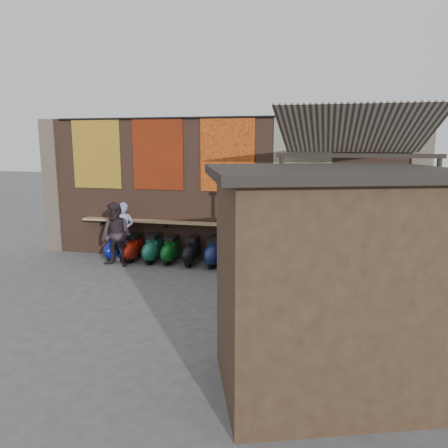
# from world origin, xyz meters

# --- Properties ---
(ground) EXTENTS (70.00, 70.00, 0.00)m
(ground) POSITION_xyz_m (0.00, 0.00, 0.00)
(ground) COLOR #474749
(ground) RESTS_ON ground
(brick_wall) EXTENTS (10.00, 0.40, 4.00)m
(brick_wall) POSITION_xyz_m (0.00, 2.70, 2.00)
(brick_wall) COLOR brown
(brick_wall) RESTS_ON ground
(pier_left) EXTENTS (0.50, 0.50, 4.00)m
(pier_left) POSITION_xyz_m (-5.20, 2.70, 2.00)
(pier_left) COLOR #4C4238
(pier_left) RESTS_ON ground
(pier_right) EXTENTS (0.50, 0.50, 4.00)m
(pier_right) POSITION_xyz_m (5.20, 2.70, 2.00)
(pier_right) COLOR #4C4238
(pier_right) RESTS_ON ground
(eating_counter) EXTENTS (8.00, 0.32, 0.05)m
(eating_counter) POSITION_xyz_m (0.00, 2.33, 1.10)
(eating_counter) COLOR #9E7A51
(eating_counter) RESTS_ON brick_wall
(shelf_box) EXTENTS (0.66, 0.29, 0.25)m
(shelf_box) POSITION_xyz_m (1.36, 2.30, 1.25)
(shelf_box) COLOR white
(shelf_box) RESTS_ON eating_counter
(tapestry_redgold) EXTENTS (1.50, 0.02, 2.00)m
(tapestry_redgold) POSITION_xyz_m (-3.60, 2.48, 3.00)
(tapestry_redgold) COLOR maroon
(tapestry_redgold) RESTS_ON brick_wall
(tapestry_sun) EXTENTS (1.50, 0.02, 2.00)m
(tapestry_sun) POSITION_xyz_m (-1.70, 2.48, 3.00)
(tapestry_sun) COLOR #B8310A
(tapestry_sun) RESTS_ON brick_wall
(tapestry_orange) EXTENTS (1.50, 0.02, 2.00)m
(tapestry_orange) POSITION_xyz_m (0.30, 2.48, 3.00)
(tapestry_orange) COLOR #B75016
(tapestry_orange) RESTS_ON brick_wall
(tapestry_multi) EXTENTS (1.50, 0.02, 2.00)m
(tapestry_multi) POSITION_xyz_m (2.30, 2.48, 3.00)
(tapestry_multi) COLOR teal
(tapestry_multi) RESTS_ON brick_wall
(hang_rail) EXTENTS (9.50, 0.06, 0.06)m
(hang_rail) POSITION_xyz_m (0.00, 2.47, 3.98)
(hang_rail) COLOR black
(hang_rail) RESTS_ON brick_wall
(scooter_stool_0) EXTENTS (0.36, 0.80, 0.76)m
(scooter_stool_0) POSITION_xyz_m (-2.87, 1.98, 0.38)
(scooter_stool_0) COLOR navy
(scooter_stool_0) RESTS_ON ground
(scooter_stool_1) EXTENTS (0.36, 0.79, 0.75)m
(scooter_stool_1) POSITION_xyz_m (-2.32, 2.01, 0.38)
(scooter_stool_1) COLOR #A5180C
(scooter_stool_1) RESTS_ON ground
(scooter_stool_2) EXTENTS (0.38, 0.83, 0.79)m
(scooter_stool_2) POSITION_xyz_m (-1.72, 2.00, 0.40)
(scooter_stool_2) COLOR #1A6952
(scooter_stool_2) RESTS_ON ground
(scooter_stool_3) EXTENTS (0.36, 0.79, 0.75)m
(scooter_stool_3) POSITION_xyz_m (-1.20, 2.01, 0.38)
(scooter_stool_3) COLOR #0B5218
(scooter_stool_3) RESTS_ON ground
(scooter_stool_4) EXTENTS (0.37, 0.82, 0.78)m
(scooter_stool_4) POSITION_xyz_m (-0.58, 1.98, 0.39)
(scooter_stool_4) COLOR black
(scooter_stool_4) RESTS_ON ground
(scooter_stool_5) EXTENTS (0.38, 0.84, 0.80)m
(scooter_stool_5) POSITION_xyz_m (0.05, 2.00, 0.40)
(scooter_stool_5) COLOR navy
(scooter_stool_5) RESTS_ON ground
(scooter_stool_6) EXTENTS (0.38, 0.84, 0.80)m
(scooter_stool_6) POSITION_xyz_m (0.62, 1.99, 0.40)
(scooter_stool_6) COLOR #170D97
(scooter_stool_6) RESTS_ON ground
(scooter_stool_7) EXTENTS (0.35, 0.78, 0.74)m
(scooter_stool_7) POSITION_xyz_m (1.23, 1.96, 0.37)
(scooter_stool_7) COLOR #10521E
(scooter_stool_7) RESTS_ON ground
(scooter_stool_8) EXTENTS (0.38, 0.84, 0.80)m
(scooter_stool_8) POSITION_xyz_m (1.74, 1.98, 0.40)
(scooter_stool_8) COLOR #A72116
(scooter_stool_8) RESTS_ON ground
(scooter_stool_9) EXTENTS (0.35, 0.78, 0.74)m
(scooter_stool_9) POSITION_xyz_m (2.35, 2.03, 0.37)
(scooter_stool_9) COLOR black
(scooter_stool_9) RESTS_ON ground
(scooter_stool_10) EXTENTS (0.32, 0.71, 0.68)m
(scooter_stool_10) POSITION_xyz_m (2.92, 1.96, 0.34)
(scooter_stool_10) COLOR #1E1247
(scooter_stool_10) RESTS_ON ground
(diner_left) EXTENTS (0.61, 0.40, 1.67)m
(diner_left) POSITION_xyz_m (-2.59, 2.00, 0.83)
(diner_left) COLOR #848EC1
(diner_left) RESTS_ON ground
(diner_right) EXTENTS (0.92, 0.76, 1.74)m
(diner_right) POSITION_xyz_m (-2.51, 1.40, 0.87)
(diner_right) COLOR #2C2228
(diner_right) RESTS_ON ground
(shopper_navy) EXTENTS (1.07, 0.45, 1.82)m
(shopper_navy) POSITION_xyz_m (2.12, 0.05, 0.91)
(shopper_navy) COLOR #172034
(shopper_navy) RESTS_ON ground
(shopper_grey) EXTENTS (1.31, 0.93, 1.83)m
(shopper_grey) POSITION_xyz_m (3.75, -0.87, 0.91)
(shopper_grey) COLOR #595A5E
(shopper_grey) RESTS_ON ground
(shopper_tan) EXTENTS (0.93, 0.82, 1.59)m
(shopper_tan) POSITION_xyz_m (1.80, 1.30, 0.80)
(shopper_tan) COLOR #817652
(shopper_tan) RESTS_ON ground
(market_stall) EXTENTS (3.19, 2.79, 2.89)m
(market_stall) POSITION_xyz_m (3.02, -3.47, 1.45)
(market_stall) COLOR black
(market_stall) RESTS_ON ground
(stall_roof) EXTENTS (3.59, 3.18, 0.12)m
(stall_roof) POSITION_xyz_m (3.02, -3.47, 2.95)
(stall_roof) COLOR black
(stall_roof) RESTS_ON market_stall
(stall_sign) EXTENTS (1.14, 0.45, 0.50)m
(stall_sign) POSITION_xyz_m (2.66, -2.50, 2.10)
(stall_sign) COLOR gold
(stall_sign) RESTS_ON market_stall
(stall_shelf) EXTENTS (2.12, 0.85, 0.06)m
(stall_shelf) POSITION_xyz_m (2.66, -2.50, 1.05)
(stall_shelf) COLOR #473321
(stall_shelf) RESTS_ON market_stall
(awning_canvas) EXTENTS (3.20, 3.28, 0.97)m
(awning_canvas) POSITION_xyz_m (3.50, 0.90, 3.55)
(awning_canvas) COLOR beige
(awning_canvas) RESTS_ON brick_wall
(awning_ledger) EXTENTS (3.30, 0.08, 0.12)m
(awning_ledger) POSITION_xyz_m (3.50, 2.49, 3.95)
(awning_ledger) COLOR #33261C
(awning_ledger) RESTS_ON brick_wall
(awning_header) EXTENTS (3.00, 0.08, 0.08)m
(awning_header) POSITION_xyz_m (3.50, -0.60, 3.08)
(awning_header) COLOR black
(awning_header) RESTS_ON awning_post_left
(awning_post_left) EXTENTS (0.09, 0.09, 3.10)m
(awning_post_left) POSITION_xyz_m (2.10, -0.60, 1.55)
(awning_post_left) COLOR black
(awning_post_left) RESTS_ON ground
(awning_post_right) EXTENTS (0.09, 0.09, 3.10)m
(awning_post_right) POSITION_xyz_m (4.90, -0.60, 1.55)
(awning_post_right) COLOR black
(awning_post_right) RESTS_ON ground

